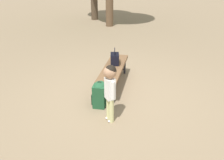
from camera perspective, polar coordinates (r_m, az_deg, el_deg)
The scene contains 5 objects.
ground_plane at distance 4.63m, azimuth 0.86°, elevation -3.66°, with size 40.00×40.00×0.00m, color #7F6B51.
park_bench at distance 4.81m, azimuth 0.38°, elevation 2.77°, with size 1.60×0.42×0.45m.
handbag at distance 4.91m, azimuth 0.70°, elevation 5.57°, with size 0.35×0.24×0.37m.
child_standing at distance 3.53m, azimuth -0.49°, elevation -1.28°, with size 0.23×0.20×1.01m.
backpack_large at distance 4.15m, azimuth -3.17°, elevation -3.47°, with size 0.31×0.28×0.51m.
Camera 1 is at (3.94, 0.80, 2.31)m, focal length 35.68 mm.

